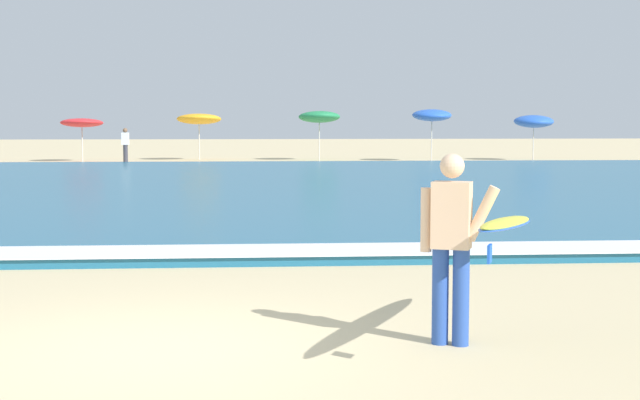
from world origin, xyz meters
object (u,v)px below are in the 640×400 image
surfer_with_board (479,232)px  beachgoer_near_row_left (125,145)px  beach_umbrella_2 (199,119)px  beach_umbrella_3 (319,117)px  beach_umbrella_1 (82,123)px  beach_umbrella_4 (432,115)px  beach_umbrella_5 (534,121)px

surfer_with_board → beachgoer_near_row_left: (-7.61, 33.64, -0.19)m
beach_umbrella_2 → beach_umbrella_3: beach_umbrella_3 is taller
surfer_with_board → beach_umbrella_3: 36.25m
beach_umbrella_1 → beach_umbrella_4: beach_umbrella_4 is taller
beach_umbrella_2 → beachgoer_near_row_left: beach_umbrella_2 is taller
beach_umbrella_1 → beach_umbrella_2: size_ratio=0.89×
beach_umbrella_2 → beachgoer_near_row_left: size_ratio=1.46×
beach_umbrella_2 → beach_umbrella_1: bearing=-168.1°
beach_umbrella_2 → beach_umbrella_3: 5.75m
beach_umbrella_2 → beach_umbrella_3: (5.71, -0.59, 0.10)m
beach_umbrella_3 → beachgoer_near_row_left: (-8.78, -2.58, -1.22)m
beach_umbrella_3 → beach_umbrella_1: bearing=-177.3°
beach_umbrella_1 → beach_umbrella_4: size_ratio=0.83×
beach_umbrella_3 → beach_umbrella_4: size_ratio=0.98×
beach_umbrella_3 → beach_umbrella_5: 10.19m
beach_umbrella_1 → beach_umbrella_5: beach_umbrella_5 is taller
surfer_with_board → beachgoer_near_row_left: bearing=102.8°
beach_umbrella_5 → beach_umbrella_4: bearing=-174.3°
beach_umbrella_5 → beachgoer_near_row_left: bearing=-174.5°
surfer_with_board → beach_umbrella_2: (-4.55, 36.81, 0.93)m
beach_umbrella_2 → beach_umbrella_5: (15.87, -1.35, -0.12)m
beach_umbrella_4 → beach_umbrella_5: bearing=5.7°
beachgoer_near_row_left → beach_umbrella_4: bearing=5.5°
beach_umbrella_5 → beach_umbrella_2: bearing=175.2°
surfer_with_board → beach_umbrella_1: size_ratio=1.40×
surfer_with_board → beach_umbrella_4: size_ratio=1.17×
beach_umbrella_2 → beach_umbrella_4: bearing=-9.6°
beach_umbrella_1 → beach_umbrella_4: bearing=-2.6°
beach_umbrella_4 → beachgoer_near_row_left: beach_umbrella_4 is taller
beach_umbrella_2 → beach_umbrella_3: bearing=-5.9°
beach_umbrella_5 → beachgoer_near_row_left: beach_umbrella_5 is taller
surfer_with_board → beachgoer_near_row_left: size_ratio=1.83×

